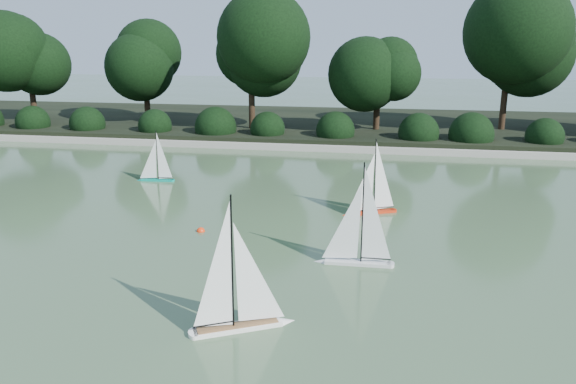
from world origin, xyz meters
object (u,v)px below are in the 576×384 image
(sailboat_orange, at_px, (368,201))
(race_buoy, at_px, (201,231))
(sailboat_white_a, at_px, (352,247))
(sailboat_teal, at_px, (154,172))
(sailboat_white_b, at_px, (245,307))

(sailboat_orange, distance_m, race_buoy, 3.14)
(sailboat_white_a, distance_m, sailboat_orange, 2.48)
(sailboat_teal, height_order, race_buoy, sailboat_teal)
(sailboat_white_a, height_order, race_buoy, sailboat_white_a)
(sailboat_teal, relative_size, race_buoy, 8.78)
(sailboat_orange, relative_size, race_buoy, 10.54)
(sailboat_white_b, height_order, sailboat_orange, sailboat_white_b)
(sailboat_orange, relative_size, sailboat_teal, 1.20)
(sailboat_white_b, height_order, sailboat_teal, sailboat_white_b)
(sailboat_white_a, relative_size, sailboat_orange, 1.08)
(sailboat_orange, distance_m, sailboat_teal, 5.18)
(sailboat_orange, bearing_deg, sailboat_teal, 161.44)
(sailboat_white_a, distance_m, sailboat_white_b, 2.33)
(sailboat_orange, bearing_deg, sailboat_white_b, -104.77)
(race_buoy, bearing_deg, sailboat_white_b, -63.06)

